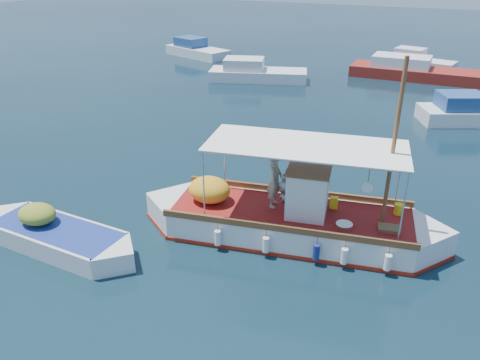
% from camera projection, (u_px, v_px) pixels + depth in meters
% --- Properties ---
extents(ground, '(160.00, 160.00, 0.00)m').
position_uv_depth(ground, '(274.00, 225.00, 15.86)').
color(ground, black).
rests_on(ground, ground).
extents(fishing_caique, '(9.86, 4.04, 6.12)m').
position_uv_depth(fishing_caique, '(288.00, 221.00, 15.07)').
color(fishing_caique, white).
rests_on(fishing_caique, ground).
extents(dinghy, '(6.02, 1.79, 1.47)m').
position_uv_depth(dinghy, '(57.00, 237.00, 14.61)').
color(dinghy, white).
rests_on(dinghy, ground).
extents(bg_boat_nw, '(7.39, 4.50, 1.80)m').
position_uv_depth(bg_boat_nw, '(255.00, 74.00, 34.08)').
color(bg_boat_nw, silver).
rests_on(bg_boat_nw, ground).
extents(bg_boat_n, '(10.18, 2.92, 1.80)m').
position_uv_depth(bg_boat_n, '(417.00, 72.00, 34.56)').
color(bg_boat_n, maroon).
rests_on(bg_boat_n, ground).
extents(bg_boat_ne, '(6.11, 4.45, 1.80)m').
position_uv_depth(bg_boat_ne, '(471.00, 114.00, 25.50)').
color(bg_boat_ne, silver).
rests_on(bg_boat_ne, ground).
extents(bg_boat_far_w, '(6.75, 4.17, 1.80)m').
position_uv_depth(bg_boat_far_w, '(196.00, 51.00, 42.41)').
color(bg_boat_far_w, silver).
rests_on(bg_boat_far_w, ground).
extents(bg_boat_far_n, '(5.71, 3.00, 1.80)m').
position_uv_depth(bg_boat_far_n, '(417.00, 63.00, 37.59)').
color(bg_boat_far_n, silver).
rests_on(bg_boat_far_n, ground).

